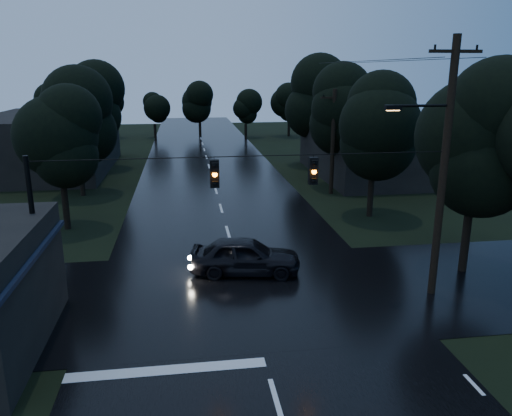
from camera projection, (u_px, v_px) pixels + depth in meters
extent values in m
cube|color=black|center=(216.00, 191.00, 37.38)|extent=(12.00, 120.00, 0.02)
cube|color=black|center=(245.00, 294.00, 20.21)|extent=(60.00, 9.00, 0.02)
cube|color=black|center=(34.00, 255.00, 15.53)|extent=(0.30, 7.00, 0.15)
cylinder|color=black|center=(1.00, 356.00, 13.10)|extent=(0.10, 0.10, 3.00)
cylinder|color=black|center=(56.00, 269.00, 18.82)|extent=(0.10, 0.10, 3.00)
cube|color=#F4CD61|center=(20.00, 296.00, 14.28)|extent=(0.06, 1.60, 0.50)
cube|color=#F4CD61|center=(45.00, 262.00, 16.86)|extent=(0.06, 1.20, 0.50)
cube|color=black|center=(376.00, 150.00, 42.54)|extent=(10.00, 14.00, 4.40)
cube|color=black|center=(51.00, 143.00, 44.32)|extent=(10.00, 16.00, 5.00)
cylinder|color=black|center=(443.00, 172.00, 18.96)|extent=(0.30, 0.30, 10.00)
cube|color=black|center=(456.00, 51.00, 17.78)|extent=(2.00, 0.12, 0.12)
cylinder|color=black|center=(422.00, 106.00, 18.14)|extent=(2.20, 0.10, 0.10)
cube|color=black|center=(393.00, 107.00, 18.00)|extent=(0.60, 0.25, 0.18)
cube|color=#FFB266|center=(393.00, 110.00, 18.03)|extent=(0.45, 0.18, 0.03)
cylinder|color=black|center=(333.00, 143.00, 35.62)|extent=(0.30, 0.30, 7.50)
cube|color=black|center=(335.00, 98.00, 34.77)|extent=(2.00, 0.12, 0.12)
cylinder|color=black|center=(36.00, 241.00, 17.42)|extent=(0.18, 0.18, 6.00)
cylinder|color=black|center=(248.00, 156.00, 17.71)|extent=(15.00, 0.03, 0.03)
cube|color=black|center=(215.00, 174.00, 17.71)|extent=(0.32, 0.25, 1.00)
sphere|color=orange|center=(215.00, 175.00, 17.56)|extent=(0.18, 0.18, 0.18)
cube|color=black|center=(313.00, 171.00, 18.20)|extent=(0.32, 0.25, 1.00)
sphere|color=orange|center=(314.00, 172.00, 18.06)|extent=(0.18, 0.18, 0.18)
cylinder|color=black|center=(465.00, 241.00, 22.17)|extent=(0.36, 0.36, 2.80)
sphere|color=black|center=(474.00, 166.00, 21.26)|extent=(4.48, 4.48, 4.48)
sphere|color=black|center=(478.00, 138.00, 20.94)|extent=(4.48, 4.48, 4.48)
sphere|color=black|center=(481.00, 109.00, 20.62)|extent=(4.48, 4.48, 4.48)
cylinder|color=black|center=(66.00, 208.00, 28.18)|extent=(0.36, 0.36, 2.45)
sphere|color=black|center=(60.00, 156.00, 27.39)|extent=(3.92, 3.92, 3.92)
sphere|color=black|center=(58.00, 137.00, 27.11)|extent=(3.92, 3.92, 3.92)
sphere|color=black|center=(56.00, 117.00, 26.83)|extent=(3.92, 3.92, 3.92)
cylinder|color=black|center=(82.00, 178.00, 35.71)|extent=(0.36, 0.36, 2.62)
sphere|color=black|center=(77.00, 133.00, 34.86)|extent=(4.20, 4.20, 4.20)
sphere|color=black|center=(76.00, 117.00, 34.55)|extent=(4.20, 4.20, 4.20)
sphere|color=black|center=(74.00, 100.00, 34.25)|extent=(4.20, 4.20, 4.20)
cylinder|color=black|center=(96.00, 154.00, 45.14)|extent=(0.36, 0.36, 2.80)
sphere|color=black|center=(92.00, 116.00, 44.23)|extent=(4.48, 4.48, 4.48)
sphere|color=black|center=(91.00, 102.00, 43.91)|extent=(4.48, 4.48, 4.48)
sphere|color=black|center=(90.00, 88.00, 43.59)|extent=(4.48, 4.48, 4.48)
cylinder|color=black|center=(370.00, 195.00, 30.64)|extent=(0.36, 0.36, 2.62)
sphere|color=black|center=(374.00, 144.00, 29.79)|extent=(4.20, 4.20, 4.20)
sphere|color=black|center=(375.00, 125.00, 29.49)|extent=(4.20, 4.20, 4.20)
sphere|color=black|center=(376.00, 105.00, 29.19)|extent=(4.20, 4.20, 4.20)
cylinder|color=black|center=(340.00, 169.00, 38.33)|extent=(0.36, 0.36, 2.80)
sphere|color=black|center=(342.00, 125.00, 37.42)|extent=(4.48, 4.48, 4.48)
sphere|color=black|center=(343.00, 108.00, 37.10)|extent=(4.48, 4.48, 4.48)
sphere|color=black|center=(344.00, 92.00, 36.78)|extent=(4.48, 4.48, 4.48)
cylinder|color=black|center=(315.00, 148.00, 47.93)|extent=(0.36, 0.36, 2.97)
sphere|color=black|center=(316.00, 110.00, 46.96)|extent=(4.76, 4.76, 4.76)
sphere|color=black|center=(316.00, 96.00, 46.62)|extent=(4.76, 4.76, 4.76)
sphere|color=black|center=(317.00, 82.00, 46.28)|extent=(4.76, 4.76, 4.76)
imported|color=black|center=(245.00, 256.00, 22.06)|extent=(5.08, 2.70, 1.65)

